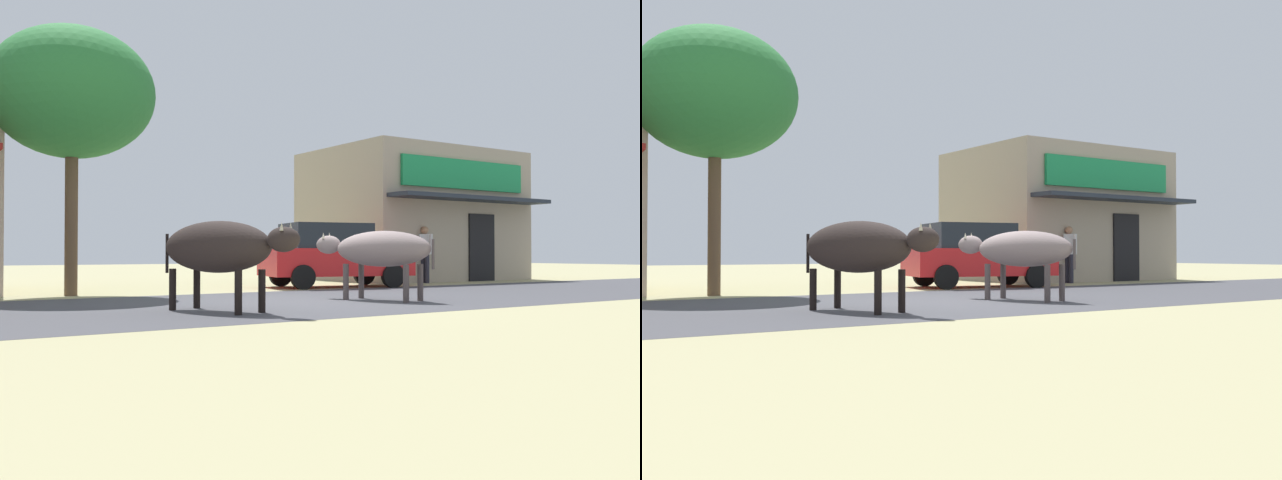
{
  "view_description": "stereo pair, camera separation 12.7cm",
  "coord_description": "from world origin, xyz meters",
  "views": [
    {
      "loc": [
        -6.86,
        -10.67,
        0.9
      ],
      "look_at": [
        0.73,
        0.72,
        1.15
      ],
      "focal_mm": 38.58,
      "sensor_mm": 36.0,
      "label": 1
    },
    {
      "loc": [
        -6.76,
        -10.74,
        0.9
      ],
      "look_at": [
        0.73,
        0.72,
        1.15
      ],
      "focal_mm": 38.58,
      "sensor_mm": 36.0,
      "label": 2
    }
  ],
  "objects": [
    {
      "name": "parked_hatchback_car",
      "position": [
        3.27,
        3.95,
        0.84
      ],
      "size": [
        4.03,
        2.49,
        1.64
      ],
      "color": "red",
      "rests_on": "ground"
    },
    {
      "name": "asphalt_road",
      "position": [
        0.0,
        0.0,
        0.0
      ],
      "size": [
        72.0,
        6.09,
        0.0
      ],
      "primitive_type": "cube",
      "color": "#444349",
      "rests_on": "ground"
    },
    {
      "name": "ground",
      "position": [
        0.0,
        0.0,
        0.0
      ],
      "size": [
        80.0,
        80.0,
        0.0
      ],
      "primitive_type": "plane",
      "color": "tan"
    },
    {
      "name": "pedestrian_by_shop",
      "position": [
        6.84,
        4.35,
        0.97
      ],
      "size": [
        0.47,
        0.61,
        1.66
      ],
      "color": "#262633",
      "rests_on": "ground"
    },
    {
      "name": "roadside_tree",
      "position": [
        -3.26,
        4.05,
        4.2
      ],
      "size": [
        3.4,
        3.4,
        5.58
      ],
      "color": "brown",
      "rests_on": "ground"
    },
    {
      "name": "cow_near_brown",
      "position": [
        -2.36,
        -1.16,
        0.97
      ],
      "size": [
        1.41,
        2.68,
        1.38
      ],
      "color": "#2C2320",
      "rests_on": "ground"
    },
    {
      "name": "cow_far_dark",
      "position": [
        1.2,
        -0.59,
        0.95
      ],
      "size": [
        1.37,
        2.56,
        1.3
      ],
      "color": "gray",
      "rests_on": "ground"
    },
    {
      "name": "storefront_right_club",
      "position": [
        8.51,
        6.82,
        2.11
      ],
      "size": [
        6.32,
        5.71,
        4.21
      ],
      "color": "tan",
      "rests_on": "ground"
    }
  ]
}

